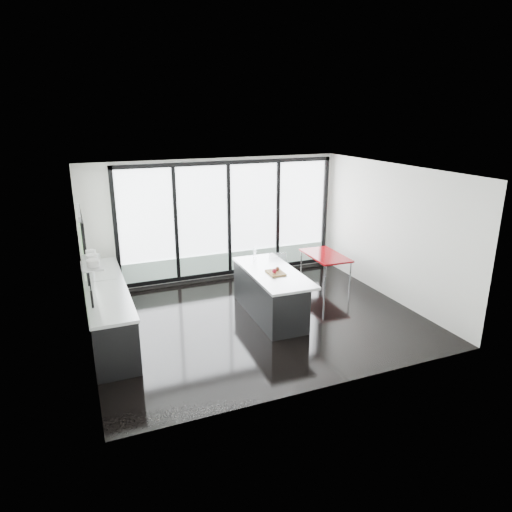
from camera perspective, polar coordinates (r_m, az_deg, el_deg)
name	(u,v)px	position (r m, az deg, el deg)	size (l,w,h in m)	color
floor	(257,318)	(8.82, 0.14, -7.76)	(6.00, 5.00, 0.00)	black
ceiling	(257,171)	(8.04, 0.16, 10.60)	(6.00, 5.00, 0.00)	white
wall_back	(228,224)	(10.68, -3.57, 3.97)	(6.00, 0.09, 2.80)	silver
wall_front	(328,297)	(6.22, 9.02, -5.12)	(6.00, 0.00, 2.80)	silver
wall_left	(83,254)	(7.96, -20.86, 0.23)	(0.26, 5.00, 2.80)	silver
wall_right	(391,232)	(9.83, 16.56, 2.84)	(0.00, 5.00, 2.80)	silver
counter_cabinets	(108,310)	(8.45, -18.05, -6.41)	(0.69, 3.24, 1.36)	black
island	(269,293)	(8.81, 1.64, -4.61)	(0.98, 2.20, 1.15)	black
bar_stool_near	(291,297)	(8.94, 4.38, -5.15)	(0.42, 0.42, 0.66)	silver
bar_stool_far	(278,283)	(9.48, 2.78, -3.42)	(0.48, 0.48, 0.77)	silver
red_table	(325,269)	(10.57, 8.60, -1.59)	(0.73, 1.28, 0.68)	maroon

